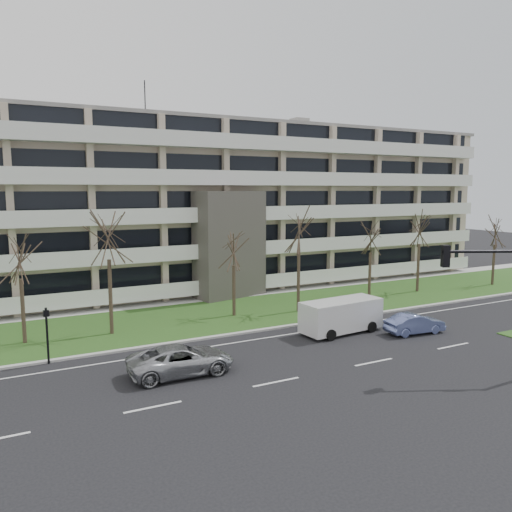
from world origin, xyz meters
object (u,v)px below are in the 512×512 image
pedestrian_signal (47,328)px  silver_pickup (181,360)px  blue_sedan (415,324)px  white_van (342,313)px

pedestrian_signal → silver_pickup: bearing=-43.5°
blue_sedan → white_van: size_ratio=0.70×
white_van → pedestrian_signal: (-17.33, 2.44, 0.66)m
blue_sedan → pedestrian_signal: 21.88m
white_van → pedestrian_signal: pedestrian_signal is taller
silver_pickup → pedestrian_signal: bearing=52.1°
white_van → blue_sedan: bearing=-35.2°
silver_pickup → pedestrian_signal: (-5.73, 4.67, 1.19)m
white_van → silver_pickup: bearing=-173.8°
pedestrian_signal → blue_sedan: bearing=-16.9°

